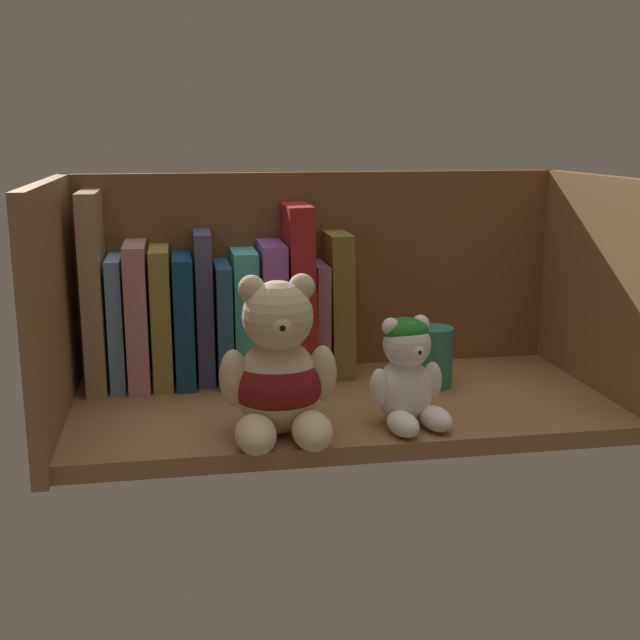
% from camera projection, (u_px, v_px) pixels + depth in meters
% --- Properties ---
extents(shelf_board, '(0.64, 0.30, 0.02)m').
position_uv_depth(shelf_board, '(342.00, 408.00, 0.99)').
color(shelf_board, olive).
rests_on(shelf_board, ground).
extents(shelf_back_panel, '(0.66, 0.01, 0.28)m').
position_uv_depth(shelf_back_panel, '(320.00, 278.00, 1.11)').
color(shelf_back_panel, brown).
rests_on(shelf_back_panel, ground).
extents(shelf_side_panel_left, '(0.02, 0.33, 0.28)m').
position_uv_depth(shelf_side_panel_left, '(53.00, 311.00, 0.91)').
color(shelf_side_panel_left, olive).
rests_on(shelf_side_panel_left, ground).
extents(shelf_side_panel_right, '(0.02, 0.33, 0.28)m').
position_uv_depth(shelf_side_panel_right, '(601.00, 292.00, 1.02)').
color(shelf_side_panel_right, olive).
rests_on(shelf_side_panel_right, ground).
extents(book_0, '(0.02, 0.14, 0.25)m').
position_uv_depth(book_0, '(96.00, 289.00, 1.03)').
color(book_0, '#9E8764').
rests_on(book_0, shelf_board).
extents(book_1, '(0.02, 0.12, 0.16)m').
position_uv_depth(book_1, '(118.00, 320.00, 1.04)').
color(book_1, '#6A9ECE').
rests_on(book_1, shelf_board).
extents(book_2, '(0.03, 0.14, 0.18)m').
position_uv_depth(book_2, '(138.00, 312.00, 1.05)').
color(book_2, tan).
rests_on(book_2, shelf_board).
extents(book_3, '(0.02, 0.13, 0.18)m').
position_uv_depth(book_3, '(162.00, 314.00, 1.05)').
color(book_3, olive).
rests_on(book_3, shelf_board).
extents(book_4, '(0.02, 0.13, 0.16)m').
position_uv_depth(book_4, '(184.00, 317.00, 1.06)').
color(book_4, navy).
rests_on(book_4, shelf_board).
extents(book_5, '(0.02, 0.10, 0.19)m').
position_uv_depth(book_5, '(204.00, 306.00, 1.06)').
color(book_5, '#484971').
rests_on(book_5, shelf_board).
extents(book_6, '(0.02, 0.14, 0.15)m').
position_uv_depth(book_6, '(223.00, 320.00, 1.07)').
color(book_6, navy).
rests_on(book_6, shelf_board).
extents(book_7, '(0.03, 0.10, 0.17)m').
position_uv_depth(book_7, '(245.00, 314.00, 1.07)').
color(book_7, '#4DC6B8').
rests_on(book_7, shelf_board).
extents(book_8, '(0.03, 0.13, 0.18)m').
position_uv_depth(book_8, '(271.00, 309.00, 1.07)').
color(book_8, '#9854B8').
rests_on(book_8, shelf_board).
extents(book_9, '(0.04, 0.14, 0.23)m').
position_uv_depth(book_9, '(297.00, 290.00, 1.07)').
color(book_9, maroon).
rests_on(book_9, shelf_board).
extents(book_10, '(0.02, 0.11, 0.15)m').
position_uv_depth(book_10, '(318.00, 317.00, 1.09)').
color(book_10, '#905B74').
rests_on(book_10, shelf_board).
extents(book_11, '(0.03, 0.10, 0.19)m').
position_uv_depth(book_11, '(337.00, 303.00, 1.09)').
color(book_11, olive).
rests_on(book_11, shelf_board).
extents(teddy_bear_larger, '(0.13, 0.13, 0.17)m').
position_uv_depth(teddy_bear_larger, '(279.00, 374.00, 0.86)').
color(teddy_bear_larger, beige).
rests_on(teddy_bear_larger, shelf_board).
extents(teddy_bear_smaller, '(0.09, 0.10, 0.12)m').
position_uv_depth(teddy_bear_smaller, '(407.00, 374.00, 0.89)').
color(teddy_bear_smaller, white).
rests_on(teddy_bear_smaller, shelf_board).
extents(pillar_candle, '(0.05, 0.05, 0.08)m').
position_uv_depth(pillar_candle, '(433.00, 357.00, 1.03)').
color(pillar_candle, '#2D7A66').
rests_on(pillar_candle, shelf_board).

